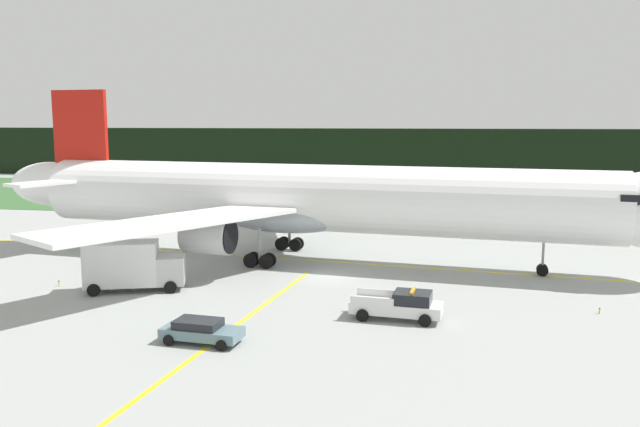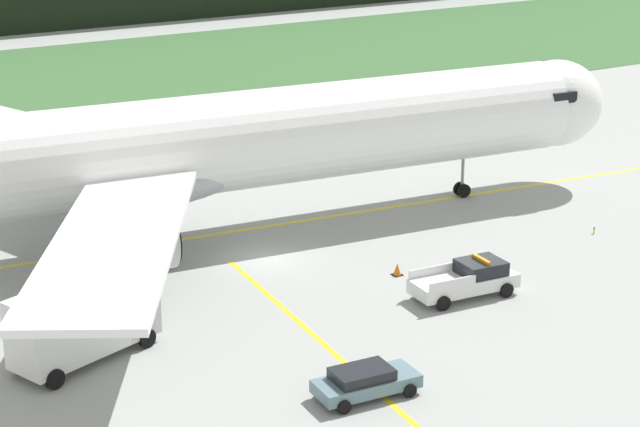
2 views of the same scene
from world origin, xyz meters
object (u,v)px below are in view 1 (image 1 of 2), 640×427
staff_car (201,330)px  apron_cone (383,295)px  ops_pickup_truck (400,305)px  airliner (308,199)px  catering_truck (131,265)px

staff_car → apron_cone: 13.93m
staff_car → apron_cone: (9.20, 10.45, -0.37)m
ops_pickup_truck → airliner: bearing=120.1°
staff_car → catering_truck: bearing=133.0°
catering_truck → staff_car: catering_truck is taller
ops_pickup_truck → staff_car: size_ratio=1.25×
catering_truck → ops_pickup_truck: bearing=-9.5°
ops_pickup_truck → apron_cone: ops_pickup_truck is taller
catering_truck → apron_cone: size_ratio=10.83×
airliner → catering_truck: size_ratio=8.28×
airliner → catering_truck: bearing=-130.5°
catering_truck → staff_car: bearing=-47.0°
airliner → apron_cone: size_ratio=89.73×
airliner → ops_pickup_truck: bearing=-59.9°
ops_pickup_truck → catering_truck: (-19.43, 3.25, 0.98)m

